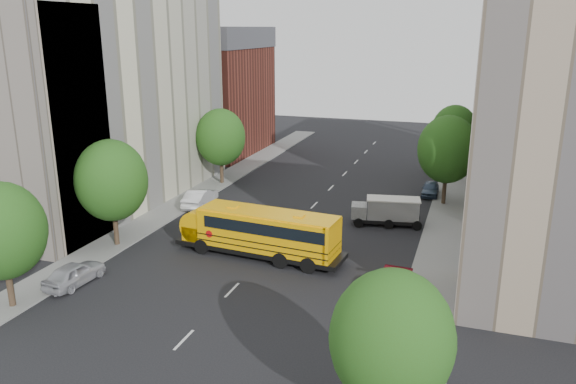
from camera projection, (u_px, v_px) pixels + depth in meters
The scene contains 22 objects.
ground at pixel (277, 244), 41.46m from camera, with size 120.00×120.00×0.00m, color black.
sidewalk_left at pixel (173, 208), 49.53m from camera, with size 3.00×80.00×0.12m, color slate.
sidewalk_right at pixel (442, 238), 42.44m from camera, with size 3.00×80.00×0.12m, color slate.
lane_markings at pixel (314, 205), 50.54m from camera, with size 0.15×64.00×0.01m, color silver.
building_left_cream at pixel (108, 91), 49.64m from camera, with size 10.00×26.00×20.00m, color beige.
building_left_redbrick at pixel (217, 101), 70.62m from camera, with size 10.00×15.00×13.00m, color maroon.
building_left_near at pixel (21, 127), 40.52m from camera, with size 10.00×7.00×17.00m, color tan.
building_right_near at pixel (569, 164), 29.43m from camera, with size 10.00×7.00×17.00m, color tan.
building_right_far at pixel (534, 100), 51.55m from camera, with size 10.00×22.00×18.00m, color tan.
building_right_sidewall at pixel (545, 117), 41.56m from camera, with size 10.10×0.30×18.00m, color brown.
street_tree_0 at pixel (2, 231), 30.82m from camera, with size 4.80×4.80×7.41m.
street_tree_1 at pixel (111, 180), 39.82m from camera, with size 5.12×5.12×7.90m.
street_tree_2 at pixel (221, 137), 56.21m from camera, with size 4.99×4.99×7.71m.
street_tree_3 at pixel (392, 339), 20.46m from camera, with size 4.61×4.61×7.11m.
street_tree_4 at pixel (448, 149), 49.36m from camera, with size 5.25×5.25×8.10m.
street_tree_5 at pixel (454, 131), 60.37m from camera, with size 4.86×4.86×7.51m.
school_bus at pixel (258, 230), 38.81m from camera, with size 12.36×3.89×3.43m.
safari_truck at pixel (387, 211), 45.23m from camera, with size 5.51×2.80×2.25m.
parked_car_0 at pixel (75, 273), 34.80m from camera, with size 1.72×4.27×1.46m, color #B2B3B9.
parked_car_1 at pixel (200, 198), 50.06m from camera, with size 1.71×4.89×1.61m, color silver.
parked_car_3 at pixel (390, 293), 32.18m from camera, with size 2.03×4.99×1.45m, color maroon.
parked_car_4 at pixel (430, 189), 53.39m from camera, with size 1.53×3.80×1.29m, color #384962.
Camera 1 is at (13.23, -36.37, 15.37)m, focal length 35.00 mm.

